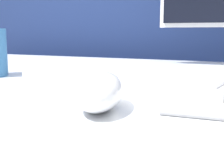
% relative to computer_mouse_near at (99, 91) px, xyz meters
% --- Properties ---
extents(partition_panel, '(5.00, 0.03, 1.11)m').
position_rel_computer_mouse_near_xyz_m(partition_panel, '(-0.04, 0.83, -0.22)').
color(partition_panel, navy).
rests_on(partition_panel, ground_plane).
extents(computer_mouse_near, '(0.09, 0.14, 0.05)m').
position_rel_computer_mouse_near_xyz_m(computer_mouse_near, '(0.00, 0.00, 0.00)').
color(computer_mouse_near, white).
rests_on(computer_mouse_near, desk).
extents(keyboard, '(0.40, 0.21, 0.02)m').
position_rel_computer_mouse_near_xyz_m(keyboard, '(-0.04, 0.20, -0.01)').
color(keyboard, silver).
rests_on(keyboard, desk).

